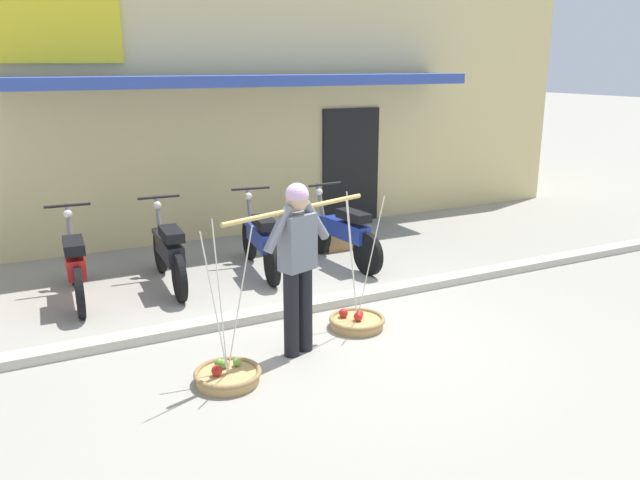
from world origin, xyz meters
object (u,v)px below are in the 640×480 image
at_px(motorcycle_third_in_row, 260,240).
at_px(fruit_vendor, 298,258).
at_px(fruit_basket_left_side, 357,321).
at_px(motorcycle_nearest_shop, 75,264).
at_px(motorcycle_second_in_row, 169,252).
at_px(wooden_crate, 337,239).
at_px(motorcycle_end_of_row, 343,233).
at_px(fruit_basket_right_side, 227,374).

bearing_deg(motorcycle_third_in_row, fruit_vendor, -103.92).
distance_m(fruit_basket_left_side, motorcycle_nearest_shop, 3.43).
bearing_deg(motorcycle_second_in_row, fruit_basket_left_side, -57.17).
bearing_deg(motorcycle_third_in_row, wooden_crate, 19.53).
distance_m(fruit_vendor, fruit_basket_left_side, 1.25).
height_order(motorcycle_second_in_row, motorcycle_end_of_row, same).
height_order(motorcycle_nearest_shop, motorcycle_end_of_row, same).
height_order(fruit_basket_left_side, motorcycle_nearest_shop, fruit_basket_left_side).
bearing_deg(motorcycle_end_of_row, motorcycle_third_in_row, 170.84).
bearing_deg(motorcycle_third_in_row, fruit_basket_left_side, -84.95).
xyz_separation_m(fruit_vendor, wooden_crate, (2.08, 3.04, -0.82)).
distance_m(motorcycle_nearest_shop, wooden_crate, 3.87).
bearing_deg(motorcycle_second_in_row, fruit_vendor, -76.16).
distance_m(motorcycle_second_in_row, wooden_crate, 2.77).
bearing_deg(fruit_basket_right_side, motorcycle_end_of_row, 44.71).
relative_size(motorcycle_third_in_row, motorcycle_end_of_row, 1.00).
xyz_separation_m(fruit_basket_left_side, wooden_crate, (1.26, 2.77, 0.08)).
bearing_deg(fruit_vendor, motorcycle_nearest_shop, 124.71).
relative_size(fruit_vendor, fruit_basket_right_side, 1.17).
bearing_deg(fruit_basket_right_side, wooden_crate, 48.69).
xyz_separation_m(fruit_basket_left_side, motorcycle_third_in_row, (-0.20, 2.25, 0.38)).
bearing_deg(fruit_vendor, motorcycle_third_in_row, 76.08).
xyz_separation_m(fruit_vendor, motorcycle_end_of_row, (1.80, 2.34, -0.53)).
xyz_separation_m(motorcycle_nearest_shop, wooden_crate, (3.82, 0.53, -0.29)).
distance_m(fruit_vendor, motorcycle_second_in_row, 2.64).
bearing_deg(motorcycle_nearest_shop, fruit_basket_left_side, -41.12).
height_order(fruit_vendor, fruit_basket_right_side, fruit_vendor).
distance_m(fruit_basket_right_side, motorcycle_nearest_shop, 2.95).
height_order(fruit_basket_left_side, motorcycle_end_of_row, fruit_basket_left_side).
relative_size(fruit_vendor, motorcycle_nearest_shop, 0.93).
bearing_deg(motorcycle_nearest_shop, motorcycle_end_of_row, -2.88).
height_order(fruit_vendor, motorcycle_nearest_shop, fruit_vendor).
bearing_deg(motorcycle_nearest_shop, motorcycle_third_in_row, 0.28).
xyz_separation_m(motorcycle_second_in_row, motorcycle_third_in_row, (1.25, 0.01, 0.00)).
relative_size(motorcycle_third_in_row, wooden_crate, 4.12).
relative_size(fruit_basket_right_side, motorcycle_second_in_row, 0.80).
relative_size(motorcycle_nearest_shop, motorcycle_end_of_row, 1.00).
bearing_deg(wooden_crate, fruit_basket_right_side, -131.31).
height_order(motorcycle_nearest_shop, motorcycle_third_in_row, same).
height_order(fruit_vendor, motorcycle_end_of_row, fruit_vendor).
distance_m(fruit_basket_right_side, motorcycle_third_in_row, 3.17).
bearing_deg(fruit_basket_left_side, motorcycle_third_in_row, 95.05).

